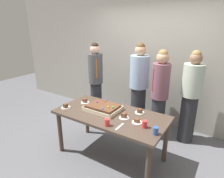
% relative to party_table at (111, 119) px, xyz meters
% --- Properties ---
extents(ground_plane, '(12.00, 12.00, 0.00)m').
position_rel_party_table_xyz_m(ground_plane, '(0.00, 0.00, -0.68)').
color(ground_plane, '#5B5B60').
extents(interior_back_panel, '(8.00, 0.12, 3.00)m').
position_rel_party_table_xyz_m(interior_back_panel, '(0.00, 1.60, 0.82)').
color(interior_back_panel, '#9E998E').
rests_on(interior_back_panel, ground_plane).
extents(party_table, '(1.75, 0.86, 0.78)m').
position_rel_party_table_xyz_m(party_table, '(0.00, 0.00, 0.00)').
color(party_table, '#47382D').
rests_on(party_table, ground_plane).
extents(sheet_cake, '(0.55, 0.41, 0.11)m').
position_rel_party_table_xyz_m(sheet_cake, '(-0.18, 0.05, 0.14)').
color(sheet_cake, beige).
rests_on(sheet_cake, party_table).
extents(plated_slice_near_left, '(0.15, 0.15, 0.06)m').
position_rel_party_table_xyz_m(plated_slice_near_left, '(0.47, -0.04, 0.12)').
color(plated_slice_near_left, white).
rests_on(plated_slice_near_left, party_table).
extents(plated_slice_near_right, '(0.15, 0.15, 0.08)m').
position_rel_party_table_xyz_m(plated_slice_near_right, '(0.25, -0.01, 0.12)').
color(plated_slice_near_right, white).
rests_on(plated_slice_near_right, party_table).
extents(plated_slice_far_left, '(0.15, 0.15, 0.07)m').
position_rel_party_table_xyz_m(plated_slice_far_left, '(0.37, 0.26, 0.12)').
color(plated_slice_far_left, white).
rests_on(plated_slice_far_left, party_table).
extents(plated_slice_far_right, '(0.15, 0.15, 0.08)m').
position_rel_party_table_xyz_m(plated_slice_far_right, '(-0.74, -0.23, 0.12)').
color(plated_slice_far_right, white).
rests_on(plated_slice_far_right, party_table).
extents(plated_slice_center_front, '(0.15, 0.15, 0.08)m').
position_rel_party_table_xyz_m(plated_slice_center_front, '(-0.62, 0.12, 0.12)').
color(plated_slice_center_front, white).
rests_on(plated_slice_center_front, party_table).
extents(drink_cup_nearest, '(0.07, 0.07, 0.10)m').
position_rel_party_table_xyz_m(drink_cup_nearest, '(0.80, -0.18, 0.15)').
color(drink_cup_nearest, '#2D5199').
rests_on(drink_cup_nearest, party_table).
extents(drink_cup_middle, '(0.07, 0.07, 0.10)m').
position_rel_party_table_xyz_m(drink_cup_middle, '(0.16, -0.33, 0.15)').
color(drink_cup_middle, red).
rests_on(drink_cup_middle, party_table).
extents(drink_cup_far_end, '(0.07, 0.07, 0.10)m').
position_rel_party_table_xyz_m(drink_cup_far_end, '(0.61, -0.10, 0.15)').
color(drink_cup_far_end, red).
rests_on(drink_cup_far_end, party_table).
extents(cake_server_utensil, '(0.03, 0.20, 0.01)m').
position_rel_party_table_xyz_m(cake_server_utensil, '(0.32, -0.27, 0.10)').
color(cake_server_utensil, silver).
rests_on(cake_server_utensil, party_table).
extents(person_serving_front, '(0.32, 0.32, 1.70)m').
position_rel_party_table_xyz_m(person_serving_front, '(0.44, 0.97, 0.21)').
color(person_serving_front, '#28282D').
rests_on(person_serving_front, ground_plane).
extents(person_green_shirt_behind, '(0.35, 0.35, 1.70)m').
position_rel_party_table_xyz_m(person_green_shirt_behind, '(0.94, 1.15, 0.20)').
color(person_green_shirt_behind, '#28282D').
rests_on(person_green_shirt_behind, ground_plane).
extents(person_striped_tie_right, '(0.30, 0.30, 1.75)m').
position_rel_party_table_xyz_m(person_striped_tie_right, '(-0.93, 0.84, 0.24)').
color(person_striped_tie_right, '#28282D').
rests_on(person_striped_tie_right, ground_plane).
extents(person_far_right_suit, '(0.37, 0.37, 1.78)m').
position_rel_party_table_xyz_m(person_far_right_suit, '(-0.04, 1.10, 0.23)').
color(person_far_right_suit, '#28282D').
rests_on(person_far_right_suit, ground_plane).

